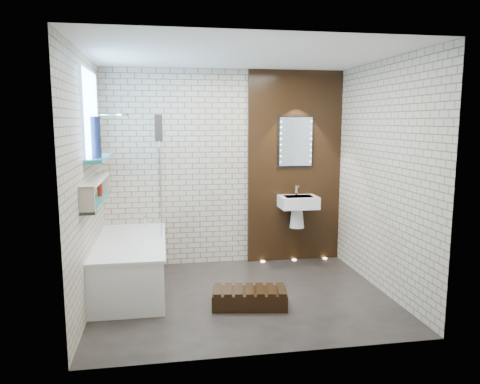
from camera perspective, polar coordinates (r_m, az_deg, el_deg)
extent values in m
plane|color=black|center=(5.24, 0.28, -12.78)|extent=(3.20, 3.20, 0.00)
cube|color=#B4A78F|center=(6.19, -1.79, 2.97)|extent=(3.20, 0.04, 2.60)
cube|color=#B4A78F|center=(3.65, 3.82, -1.08)|extent=(3.20, 0.04, 2.60)
cube|color=#B4A78F|center=(4.90, -18.47, 0.99)|extent=(0.04, 2.60, 2.60)
cube|color=#B4A78F|center=(5.42, 17.20, 1.76)|extent=(0.04, 2.60, 2.60)
plane|color=white|center=(4.92, 0.31, 16.66)|extent=(3.20, 3.20, 0.00)
cube|color=black|center=(6.36, 6.77, 3.07)|extent=(1.30, 0.06, 2.60)
cube|color=#7FADE0|center=(5.20, -18.10, 9.17)|extent=(0.03, 1.00, 0.90)
cube|color=teal|center=(5.21, -17.04, 4.04)|extent=(0.18, 1.00, 0.04)
cube|color=teal|center=(5.07, -17.32, -1.17)|extent=(0.14, 1.30, 0.03)
cube|color=#B2A899|center=(5.03, -17.44, 1.41)|extent=(0.14, 1.30, 0.03)
cube|color=#B2A899|center=(4.43, -18.45, -1.10)|extent=(0.14, 0.03, 0.26)
cube|color=#B2A899|center=(5.67, -16.54, 1.06)|extent=(0.14, 0.03, 0.26)
cube|color=white|center=(5.52, -13.35, -8.88)|extent=(0.75, 1.70, 0.55)
cube|color=white|center=(5.44, -13.45, -5.96)|extent=(0.79, 1.74, 0.03)
cylinder|color=silver|center=(6.12, -11.64, -3.53)|extent=(0.04, 0.04, 0.12)
cube|color=white|center=(5.73, -9.88, 2.17)|extent=(0.01, 0.78, 1.40)
cube|color=#292221|center=(5.40, -10.04, 7.84)|extent=(0.09, 0.23, 0.30)
cylinder|color=silver|center=(5.77, -14.40, 9.24)|extent=(0.18, 0.18, 0.02)
cube|color=white|center=(6.22, 7.24, -1.25)|extent=(0.50, 0.36, 0.16)
cone|color=white|center=(6.31, 7.07, -3.14)|extent=(0.20, 0.20, 0.28)
cylinder|color=silver|center=(6.29, 7.00, 0.25)|extent=(0.03, 0.03, 0.14)
cube|color=black|center=(6.30, 6.91, 6.20)|extent=(0.50, 0.02, 0.70)
cube|color=silver|center=(6.29, 6.94, 6.20)|extent=(0.45, 0.01, 0.65)
cube|color=black|center=(4.94, 1.18, -13.09)|extent=(0.82, 0.46, 0.17)
cylinder|color=maroon|center=(5.33, -16.97, 0.23)|extent=(0.05, 0.05, 0.14)
cylinder|color=#924616|center=(4.68, -17.96, -1.19)|extent=(0.05, 0.05, 0.10)
cylinder|color=#131A34|center=(4.94, -17.42, 6.48)|extent=(0.10, 0.10, 0.42)
cylinder|color=#FFD899|center=(6.44, 2.85, -8.59)|extent=(0.06, 0.06, 0.01)
cylinder|color=#FFD899|center=(6.55, 6.74, -8.34)|extent=(0.06, 0.06, 0.01)
cylinder|color=#FFD899|center=(6.69, 10.47, -8.07)|extent=(0.06, 0.06, 0.01)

